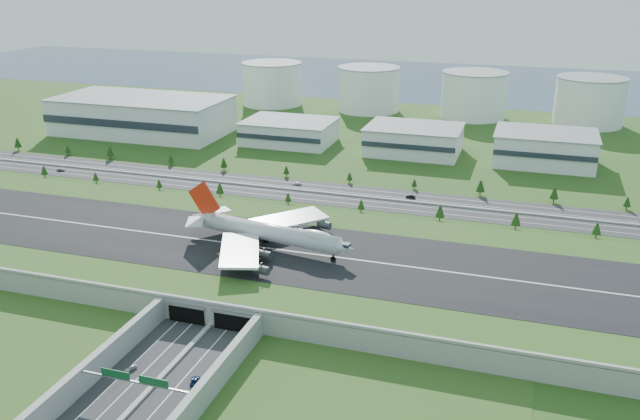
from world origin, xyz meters
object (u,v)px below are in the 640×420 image
(car_5, at_px, (411,197))
(fuel_tank_a, at_px, (272,84))
(car_0, at_px, (130,368))
(car_2, at_px, (195,380))
(boeing_747, at_px, (269,232))
(car_7, at_px, (297,183))
(car_4, at_px, (61,170))

(car_5, bearing_deg, fuel_tank_a, -142.55)
(car_0, bearing_deg, car_2, 21.13)
(car_0, xyz_separation_m, car_2, (21.46, 0.30, 0.01))
(boeing_747, height_order, car_0, boeing_747)
(boeing_747, xyz_separation_m, car_2, (9.56, -82.49, -13.83))
(boeing_747, bearing_deg, car_2, -73.96)
(car_2, bearing_deg, car_0, -17.30)
(car_2, relative_size, car_7, 0.98)
(fuel_tank_a, height_order, car_5, fuel_tank_a)
(car_2, distance_m, car_5, 184.44)
(boeing_747, height_order, car_5, boeing_747)
(fuel_tank_a, distance_m, car_0, 406.63)
(car_0, relative_size, car_2, 0.81)
(car_4, bearing_deg, boeing_747, -132.82)
(fuel_tank_a, height_order, boeing_747, fuel_tank_a)
(car_7, bearing_deg, car_0, 0.38)
(fuel_tank_a, height_order, car_4, fuel_tank_a)
(car_4, height_order, car_7, car_4)
(fuel_tank_a, height_order, car_2, fuel_tank_a)
(car_2, relative_size, car_5, 1.02)
(car_2, height_order, car_7, car_7)
(fuel_tank_a, relative_size, car_0, 12.29)
(car_2, bearing_deg, car_7, -97.48)
(car_2, bearing_deg, car_4, -61.68)
(boeing_747, relative_size, car_2, 15.04)
(boeing_747, relative_size, car_0, 18.61)
(car_4, bearing_deg, car_7, -98.37)
(car_0, bearing_deg, car_5, 94.74)
(car_5, relative_size, car_7, 0.96)
(car_0, relative_size, car_4, 0.88)
(car_7, bearing_deg, car_4, -86.24)
(car_0, height_order, car_4, car_4)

